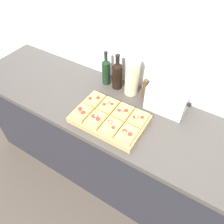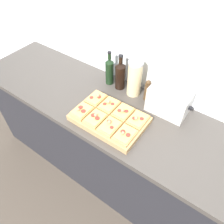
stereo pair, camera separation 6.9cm
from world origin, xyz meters
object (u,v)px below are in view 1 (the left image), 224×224
(grain_jar_tall, at_px, (132,77))
(toaster_oven, at_px, (168,98))
(cutting_board, at_px, (110,119))
(wine_bottle, at_px, (117,75))
(olive_oil_bottle, at_px, (106,71))
(pepper_mill, at_px, (145,89))

(grain_jar_tall, distance_m, toaster_oven, 0.30)
(cutting_board, relative_size, wine_bottle, 1.68)
(olive_oil_bottle, relative_size, grain_jar_tall, 0.99)
(olive_oil_bottle, relative_size, toaster_oven, 0.94)
(cutting_board, relative_size, olive_oil_bottle, 1.73)
(wine_bottle, height_order, toaster_oven, wine_bottle)
(cutting_board, distance_m, pepper_mill, 0.36)
(cutting_board, xyz_separation_m, wine_bottle, (-0.15, 0.34, 0.10))
(cutting_board, height_order, pepper_mill, pepper_mill)
(grain_jar_tall, distance_m, pepper_mill, 0.13)
(wine_bottle, distance_m, toaster_oven, 0.43)
(cutting_board, height_order, grain_jar_tall, grain_jar_tall)
(wine_bottle, xyz_separation_m, pepper_mill, (0.24, -0.00, -0.03))
(cutting_board, bearing_deg, pepper_mill, 74.21)
(pepper_mill, relative_size, toaster_oven, 0.58)
(olive_oil_bottle, distance_m, pepper_mill, 0.35)
(toaster_oven, bearing_deg, cutting_board, -130.57)
(wine_bottle, bearing_deg, olive_oil_bottle, -180.00)
(olive_oil_bottle, xyz_separation_m, pepper_mill, (0.35, 0.00, -0.03))
(cutting_board, distance_m, olive_oil_bottle, 0.43)
(olive_oil_bottle, distance_m, toaster_oven, 0.53)
(cutting_board, bearing_deg, wine_bottle, 112.97)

